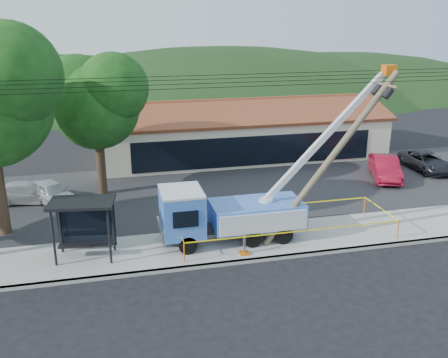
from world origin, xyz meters
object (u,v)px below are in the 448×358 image
leaning_pole (336,151)px  car_red (384,180)px  car_white (28,204)px  bus_shelter (83,215)px  car_silver (53,204)px  car_dark (425,171)px  utility_truck (229,211)px

leaning_pole → car_red: 12.16m
car_white → leaning_pole: bearing=-112.8°
bus_shelter → car_silver: (-2.21, 7.72, -2.22)m
bus_shelter → car_silver: bus_shelter is taller
leaning_pole → bus_shelter: leaning_pole is taller
car_dark → car_red: bearing=-165.5°
bus_shelter → car_white: bus_shelter is taller
leaning_pole → car_white: 18.70m
car_red → bus_shelter: bearing=-139.4°
utility_truck → car_red: 14.85m
car_silver → car_dark: size_ratio=0.85×
car_silver → car_dark: bearing=-32.7°
bus_shelter → car_red: 21.24m
leaning_pole → car_silver: (-14.24, 8.49, -4.68)m
car_white → utility_truck: bearing=-120.3°
car_white → car_dark: bearing=-82.7°
leaning_pole → car_dark: leaning_pole is taller
bus_shelter → car_white: (-3.69, 8.21, -2.22)m
car_red → car_dark: car_red is taller
utility_truck → leaning_pole: utility_truck is taller
utility_truck → car_silver: size_ratio=2.91×
bus_shelter → car_white: bearing=122.4°
bus_shelter → car_dark: bus_shelter is taller
car_white → car_dark: size_ratio=0.91×
leaning_pole → car_silver: leaning_pole is taller
car_dark → car_silver: bearing=-179.1°
car_silver → car_red: (22.03, -0.42, 0.00)m
utility_truck → car_red: size_ratio=2.49×
car_red → car_white: 23.54m
utility_truck → car_white: size_ratio=2.73×
car_silver → car_white: bearing=127.6°
leaning_pole → car_silver: 17.22m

